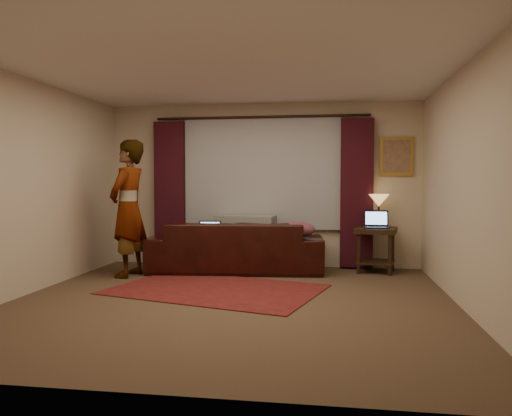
{
  "coord_description": "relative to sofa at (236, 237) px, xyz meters",
  "views": [
    {
      "loc": [
        1.1,
        -5.47,
        1.35
      ],
      "look_at": [
        0.1,
        1.2,
        1.0
      ],
      "focal_mm": 35.0,
      "sensor_mm": 36.0,
      "label": 1
    }
  ],
  "objects": [
    {
      "name": "laptop_sofa",
      "position": [
        -0.37,
        -0.2,
        0.12
      ],
      "size": [
        0.38,
        0.4,
        0.24
      ],
      "primitive_type": null,
      "rotation": [
        0.0,
        0.0,
        0.16
      ],
      "color": "black",
      "rests_on": "sofa"
    },
    {
      "name": "wall_left",
      "position": [
        -2.19,
        -1.92,
        0.78
      ],
      "size": [
        0.02,
        5.0,
        2.6
      ],
      "primitive_type": "cube",
      "color": "beige",
      "rests_on": "ground"
    },
    {
      "name": "clothing_pile",
      "position": [
        0.91,
        -0.06,
        0.12
      ],
      "size": [
        0.61,
        0.5,
        0.24
      ],
      "primitive_type": "ellipsoid",
      "rotation": [
        0.0,
        0.0,
        -0.14
      ],
      "color": "brown",
      "rests_on": "sofa"
    },
    {
      "name": "wall_front",
      "position": [
        0.31,
        -4.42,
        0.78
      ],
      "size": [
        5.0,
        0.02,
        2.6
      ],
      "primitive_type": "cube",
      "color": "beige",
      "rests_on": "ground"
    },
    {
      "name": "sheer_curtain",
      "position": [
        0.31,
        0.52,
        0.98
      ],
      "size": [
        2.5,
        0.05,
        1.8
      ],
      "primitive_type": "cube",
      "color": "#A3A3AB",
      "rests_on": "wall_back"
    },
    {
      "name": "wall_right",
      "position": [
        2.81,
        -1.92,
        0.78
      ],
      "size": [
        0.02,
        5.0,
        2.6
      ],
      "primitive_type": "cube",
      "color": "beige",
      "rests_on": "ground"
    },
    {
      "name": "drape_right",
      "position": [
        1.81,
        0.47,
        0.66
      ],
      "size": [
        0.5,
        0.14,
        2.3
      ],
      "primitive_type": "cube",
      "color": "#350D16",
      "rests_on": "floor"
    },
    {
      "name": "laptop_table",
      "position": [
        2.09,
        0.15,
        0.28
      ],
      "size": [
        0.37,
        0.4,
        0.26
      ],
      "primitive_type": null,
      "rotation": [
        0.0,
        0.0,
        -0.03
      ],
      "color": "black",
      "rests_on": "end_table"
    },
    {
      "name": "curtain_rod",
      "position": [
        0.31,
        0.47,
        1.86
      ],
      "size": [
        0.04,
        0.04,
        3.4
      ],
      "primitive_type": "cylinder",
      "color": "black",
      "rests_on": "wall_back"
    },
    {
      "name": "sofa",
      "position": [
        0.0,
        0.0,
        0.0
      ],
      "size": [
        2.7,
        1.38,
        1.05
      ],
      "primitive_type": "imported",
      "rotation": [
        0.0,
        0.0,
        3.24
      ],
      "color": "black",
      "rests_on": "floor"
    },
    {
      "name": "ceiling",
      "position": [
        0.31,
        -1.92,
        2.08
      ],
      "size": [
        5.0,
        5.0,
        0.02
      ],
      "primitive_type": "cube",
      "color": "silver",
      "rests_on": "ground"
    },
    {
      "name": "end_table",
      "position": [
        2.09,
        0.22,
        -0.19
      ],
      "size": [
        0.68,
        0.68,
        0.67
      ],
      "primitive_type": "cube",
      "rotation": [
        0.0,
        0.0,
        -0.19
      ],
      "color": "black",
      "rests_on": "floor"
    },
    {
      "name": "picture_frame",
      "position": [
        2.41,
        0.55,
        1.23
      ],
      "size": [
        0.5,
        0.04,
        0.6
      ],
      "primitive_type": "cube",
      "color": "#B48D3A",
      "rests_on": "wall_back"
    },
    {
      "name": "floor",
      "position": [
        0.31,
        -1.92,
        -0.53
      ],
      "size": [
        5.0,
        5.0,
        0.01
      ],
      "primitive_type": "cube",
      "color": "brown",
      "rests_on": "ground"
    },
    {
      "name": "drape_left",
      "position": [
        -1.19,
        0.47,
        0.66
      ],
      "size": [
        0.5,
        0.14,
        2.3
      ],
      "primitive_type": "cube",
      "color": "#350D16",
      "rests_on": "floor"
    },
    {
      "name": "throw_blanket",
      "position": [
        0.1,
        0.25,
        0.53
      ],
      "size": [
        0.96,
        0.48,
        0.11
      ],
      "primitive_type": "cube",
      "rotation": [
        0.0,
        0.0,
        -0.13
      ],
      "color": "gray",
      "rests_on": "sofa"
    },
    {
      "name": "wall_back",
      "position": [
        0.31,
        0.58,
        0.78
      ],
      "size": [
        5.0,
        0.02,
        2.6
      ],
      "primitive_type": "cube",
      "color": "beige",
      "rests_on": "ground"
    },
    {
      "name": "person",
      "position": [
        -1.44,
        -0.64,
        0.45
      ],
      "size": [
        0.64,
        0.64,
        1.95
      ],
      "primitive_type": "imported",
      "rotation": [
        0.0,
        0.0,
        -1.69
      ],
      "color": "gray",
      "rests_on": "floor"
    },
    {
      "name": "area_rug",
      "position": [
        -0.0,
        -1.34,
        -0.52
      ],
      "size": [
        2.88,
        2.29,
        0.01
      ],
      "primitive_type": "cube",
      "rotation": [
        0.0,
        0.0,
        -0.27
      ],
      "color": "maroon",
      "rests_on": "floor"
    },
    {
      "name": "tiffany_lamp",
      "position": [
        2.14,
        0.39,
        0.39
      ],
      "size": [
        0.41,
        0.41,
        0.5
      ],
      "primitive_type": null,
      "rotation": [
        0.0,
        0.0,
        -0.41
      ],
      "color": "#A3813F",
      "rests_on": "end_table"
    }
  ]
}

